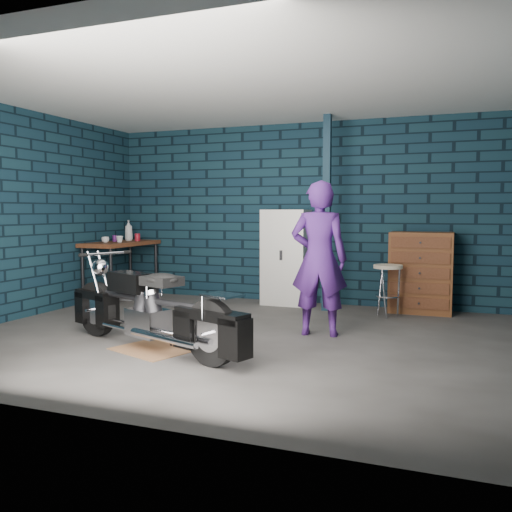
% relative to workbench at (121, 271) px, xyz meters
% --- Properties ---
extents(ground, '(6.00, 6.00, 0.00)m').
position_rel_workbench_xyz_m(ground, '(2.68, -1.75, -0.46)').
color(ground, '#524F4D').
rests_on(ground, ground).
extents(room_walls, '(6.02, 5.01, 2.71)m').
position_rel_workbench_xyz_m(room_walls, '(2.68, -1.20, 1.45)').
color(room_walls, '#0F2532').
rests_on(room_walls, ground).
extents(support_post, '(0.10, 0.10, 2.70)m').
position_rel_workbench_xyz_m(support_post, '(3.23, 0.20, 0.90)').
color(support_post, '#102634').
rests_on(support_post, ground).
extents(workbench, '(0.60, 1.40, 0.91)m').
position_rel_workbench_xyz_m(workbench, '(0.00, 0.00, 0.00)').
color(workbench, brown).
rests_on(workbench, ground).
extents(drip_mat, '(0.89, 0.78, 0.01)m').
position_rel_workbench_xyz_m(drip_mat, '(2.11, -2.55, -0.45)').
color(drip_mat, brown).
rests_on(drip_mat, ground).
extents(motorcycle, '(2.22, 1.29, 0.95)m').
position_rel_workbench_xyz_m(motorcycle, '(2.11, -2.55, 0.02)').
color(motorcycle, black).
rests_on(motorcycle, ground).
extents(person, '(0.68, 0.49, 1.72)m').
position_rel_workbench_xyz_m(person, '(3.51, -1.31, 0.40)').
color(person, '#471E70').
rests_on(person, ground).
extents(storage_bin, '(0.40, 0.28, 0.25)m').
position_rel_workbench_xyz_m(storage_bin, '(0.02, 0.03, -0.33)').
color(storage_bin, gray).
rests_on(storage_bin, ground).
extents(locker, '(0.66, 0.47, 1.41)m').
position_rel_workbench_xyz_m(locker, '(2.55, 0.48, 0.25)').
color(locker, silver).
rests_on(locker, ground).
extents(tool_chest, '(0.83, 0.46, 1.10)m').
position_rel_workbench_xyz_m(tool_chest, '(4.48, 0.48, 0.10)').
color(tool_chest, brown).
rests_on(tool_chest, ground).
extents(shop_stool, '(0.48, 0.48, 0.69)m').
position_rel_workbench_xyz_m(shop_stool, '(4.10, 0.03, -0.11)').
color(shop_stool, beige).
rests_on(shop_stool, ground).
extents(cup_a, '(0.14, 0.14, 0.09)m').
position_rel_workbench_xyz_m(cup_a, '(-0.05, -0.32, 0.50)').
color(cup_a, beige).
rests_on(cup_a, workbench).
extents(cup_b, '(0.11, 0.11, 0.10)m').
position_rel_workbench_xyz_m(cup_b, '(0.11, -0.18, 0.51)').
color(cup_b, beige).
rests_on(cup_b, workbench).
extents(mug_purple, '(0.09, 0.09, 0.10)m').
position_rel_workbench_xyz_m(mug_purple, '(-0.10, -0.02, 0.50)').
color(mug_purple, '#541863').
rests_on(mug_purple, workbench).
extents(mug_red, '(0.11, 0.11, 0.12)m').
position_rel_workbench_xyz_m(mug_red, '(0.12, 0.28, 0.51)').
color(mug_red, maroon).
rests_on(mug_red, workbench).
extents(bottle, '(0.17, 0.17, 0.33)m').
position_rel_workbench_xyz_m(bottle, '(-0.08, 0.33, 0.62)').
color(bottle, gray).
rests_on(bottle, workbench).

